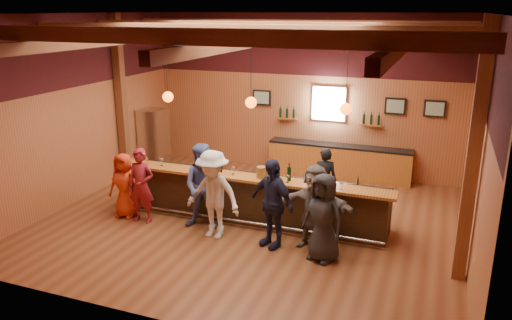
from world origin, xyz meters
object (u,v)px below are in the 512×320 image
(customer_redvest, at_px, (141,186))
(customer_brown, at_px, (314,207))
(back_bar_cabinet, at_px, (339,161))
(customer_denim, at_px, (204,187))
(customer_dark, at_px, (323,218))
(bartender, at_px, (324,180))
(ice_bucket, at_px, (262,172))
(customer_navy, at_px, (272,203))
(customer_white, at_px, (213,195))
(bottle_a, at_px, (278,172))
(stainless_fridge, at_px, (154,139))
(bar_counter, at_px, (254,197))
(customer_orange, at_px, (124,185))

(customer_redvest, bearing_deg, customer_brown, -2.89)
(back_bar_cabinet, relative_size, customer_denim, 2.12)
(customer_dark, distance_m, bartender, 2.38)
(back_bar_cabinet, distance_m, customer_brown, 4.50)
(customer_denim, height_order, customer_brown, customer_denim)
(customer_denim, xyz_separation_m, ice_bucket, (1.11, 0.54, 0.29))
(bartender, bearing_deg, customer_denim, 30.95)
(customer_navy, distance_m, customer_dark, 1.12)
(customer_denim, bearing_deg, ice_bucket, 14.41)
(customer_white, relative_size, bartender, 1.20)
(customer_brown, bearing_deg, bottle_a, 141.96)
(back_bar_cabinet, relative_size, stainless_fridge, 2.22)
(customer_redvest, xyz_separation_m, customer_white, (1.83, -0.16, 0.09))
(customer_white, xyz_separation_m, bartender, (1.83, 2.15, -0.16))
(bar_counter, height_order, bartender, bartender)
(customer_brown, relative_size, bartender, 1.10)
(bar_counter, height_order, customer_redvest, customer_redvest)
(customer_redvest, relative_size, customer_navy, 0.92)
(stainless_fridge, height_order, customer_redvest, stainless_fridge)
(customer_orange, relative_size, customer_navy, 0.82)
(customer_redvest, bearing_deg, back_bar_cabinet, 48.15)
(customer_white, xyz_separation_m, customer_brown, (2.06, 0.29, -0.08))
(customer_orange, distance_m, bartender, 4.60)
(customer_orange, distance_m, customer_denim, 2.00)
(bartender, bearing_deg, back_bar_cabinet, -94.01)
(bottle_a, bearing_deg, stainless_fridge, 151.05)
(customer_dark, distance_m, bottle_a, 1.78)
(bottle_a, bearing_deg, ice_bucket, -160.81)
(customer_redvest, bearing_deg, ice_bucket, 11.25)
(customer_denim, relative_size, customer_navy, 1.03)
(customer_brown, xyz_separation_m, bartender, (-0.23, 1.86, -0.08))
(back_bar_cabinet, bearing_deg, customer_dark, -81.72)
(customer_redvest, bearing_deg, customer_navy, -6.84)
(customer_denim, relative_size, ice_bucket, 7.76)
(customer_redvest, bearing_deg, bar_counter, 19.37)
(stainless_fridge, relative_size, customer_brown, 1.05)
(customer_white, height_order, ice_bucket, customer_white)
(customer_redvest, relative_size, bottle_a, 5.49)
(customer_orange, relative_size, bottle_a, 4.87)
(back_bar_cabinet, xyz_separation_m, bottle_a, (-0.56, -3.74, 0.75))
(customer_brown, bearing_deg, customer_redvest, -179.82)
(back_bar_cabinet, height_order, customer_white, customer_white)
(bar_counter, bearing_deg, stainless_fridge, 149.24)
(bottle_a, bearing_deg, customer_brown, -36.31)
(customer_brown, relative_size, ice_bucket, 7.08)
(stainless_fridge, distance_m, bottle_a, 5.42)
(bar_counter, bearing_deg, customer_redvest, -155.82)
(ice_bucket, bearing_deg, customer_white, -129.36)
(customer_orange, bearing_deg, stainless_fridge, 109.18)
(bar_counter, bearing_deg, customer_brown, -29.14)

